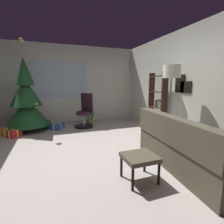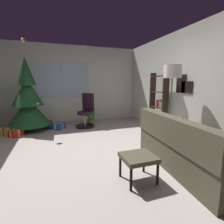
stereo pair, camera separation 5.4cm
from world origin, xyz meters
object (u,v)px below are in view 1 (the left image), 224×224
object	(u,v)px
office_chair	(85,114)
bookshelf	(158,106)
gift_box_green	(46,124)
holiday_tree	(26,101)
gift_box_red	(15,133)
floor_lamp	(172,76)
gift_box_gold	(6,132)
potted_plant	(90,116)
couch	(204,151)
gift_box_blue	(57,126)
footstool	(140,159)

from	to	relation	value
office_chair	bookshelf	distance (m)	2.20
gift_box_green	holiday_tree	bearing A→B (deg)	-168.66
gift_box_green	bookshelf	bearing A→B (deg)	-25.39
gift_box_red	bookshelf	distance (m)	3.84
gift_box_red	bookshelf	xyz separation A→B (m)	(3.71, -0.78, 0.63)
gift_box_green	floor_lamp	xyz separation A→B (m)	(2.72, -2.21, 1.38)
gift_box_gold	bookshelf	bearing A→B (deg)	-14.29
gift_box_red	bookshelf	bearing A→B (deg)	-11.87
gift_box_green	potted_plant	bearing A→B (deg)	0.35
gift_box_green	gift_box_gold	size ratio (longest dim) A/B	0.89
gift_box_green	bookshelf	world-z (taller)	bookshelf
bookshelf	floor_lamp	xyz separation A→B (m)	(-0.24, -0.80, 0.77)
couch	office_chair	size ratio (longest dim) A/B	2.00
gift_box_gold	gift_box_blue	world-z (taller)	gift_box_gold
footstool	gift_box_blue	xyz separation A→B (m)	(-0.96, 3.23, -0.23)
holiday_tree	couch	bearing A→B (deg)	-50.17
footstool	bookshelf	world-z (taller)	bookshelf
gift_box_gold	bookshelf	size ratio (longest dim) A/B	0.20
potted_plant	floor_lamp	bearing A→B (deg)	-58.08
couch	bookshelf	size ratio (longest dim) A/B	1.28
footstool	floor_lamp	bearing A→B (deg)	39.75
potted_plant	gift_box_blue	bearing A→B (deg)	-168.90
holiday_tree	floor_lamp	bearing A→B (deg)	-33.47
footstool	office_chair	world-z (taller)	office_chair
holiday_tree	gift_box_blue	world-z (taller)	holiday_tree
floor_lamp	potted_plant	distance (m)	2.88
gift_box_green	floor_lamp	size ratio (longest dim) A/B	0.17
couch	gift_box_gold	world-z (taller)	couch
gift_box_gold	footstool	bearing A→B (deg)	-53.55
gift_box_gold	office_chair	bearing A→B (deg)	4.51
gift_box_blue	office_chair	xyz separation A→B (m)	(0.83, -0.04, 0.32)
floor_lamp	office_chair	bearing A→B (deg)	128.85
gift_box_blue	gift_box_gold	bearing A→B (deg)	-170.77
holiday_tree	bookshelf	world-z (taller)	holiday_tree
floor_lamp	gift_box_red	bearing A→B (deg)	155.44
holiday_tree	gift_box_gold	distance (m)	0.94
holiday_tree	bookshelf	size ratio (longest dim) A/B	1.54
floor_lamp	footstool	bearing A→B (deg)	-140.25
couch	office_chair	world-z (taller)	office_chair
gift_box_gold	office_chair	distance (m)	2.14
couch	bookshelf	world-z (taller)	bookshelf
gift_box_blue	floor_lamp	xyz separation A→B (m)	(2.42, -2.02, 1.41)
bookshelf	potted_plant	xyz separation A→B (m)	(-1.62, 1.42, -0.44)
gift_box_blue	holiday_tree	bearing A→B (deg)	172.70
footstool	office_chair	size ratio (longest dim) A/B	0.43
couch	gift_box_blue	bearing A→B (deg)	121.94
bookshelf	holiday_tree	bearing A→B (deg)	159.14
office_chair	potted_plant	xyz separation A→B (m)	(0.21, 0.25, -0.12)
footstool	gift_box_gold	distance (m)	3.77
couch	potted_plant	bearing A→B (deg)	106.27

